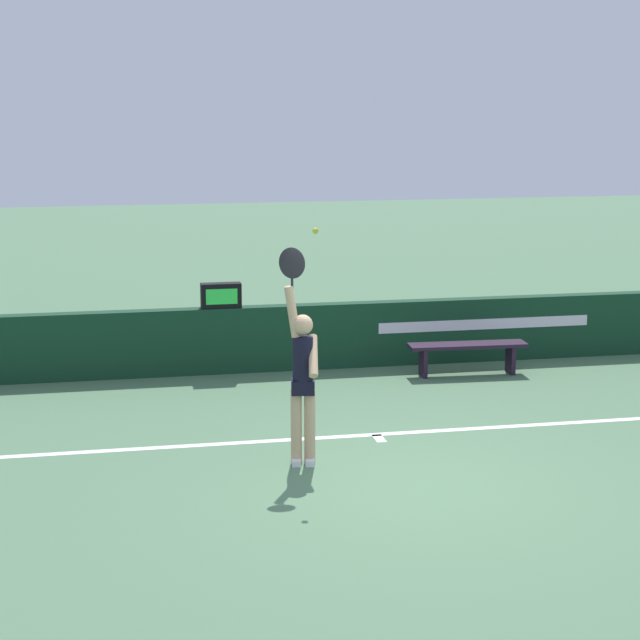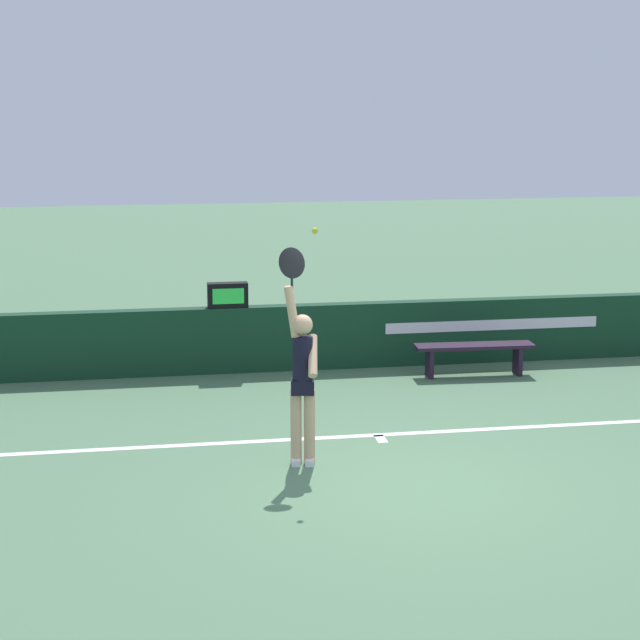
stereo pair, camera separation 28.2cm
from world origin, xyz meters
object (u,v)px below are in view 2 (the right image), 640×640
(tennis_player, at_px, (302,376))
(courtside_bench_near, at_px, (474,351))
(speed_display, at_px, (228,295))
(tennis_ball, at_px, (315,231))

(tennis_player, xyz_separation_m, courtside_bench_near, (3.05, 3.41, -0.64))
(speed_display, distance_m, courtside_bench_near, 3.66)
(tennis_ball, bearing_deg, tennis_player, 125.45)
(tennis_ball, relative_size, courtside_bench_near, 0.04)
(speed_display, bearing_deg, tennis_player, -84.08)
(speed_display, relative_size, tennis_ball, 8.73)
(tennis_player, distance_m, tennis_ball, 1.62)
(speed_display, relative_size, courtside_bench_near, 0.33)
(speed_display, distance_m, tennis_ball, 4.64)
(speed_display, xyz_separation_m, tennis_ball, (0.55, -4.37, 1.46))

